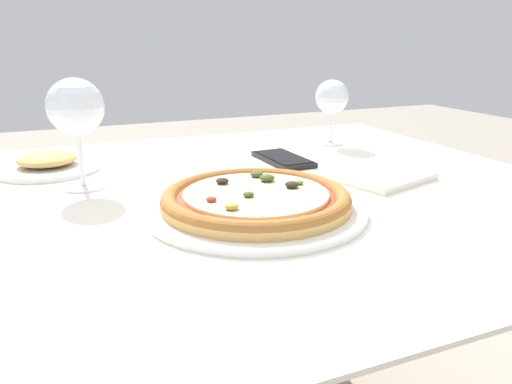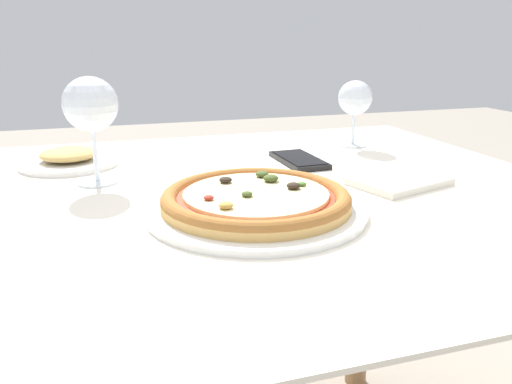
# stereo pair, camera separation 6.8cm
# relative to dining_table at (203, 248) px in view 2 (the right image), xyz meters

# --- Properties ---
(dining_table) EXTENTS (1.21, 0.91, 0.72)m
(dining_table) POSITION_rel_dining_table_xyz_m (0.00, 0.00, 0.00)
(dining_table) COLOR #997047
(dining_table) RESTS_ON ground_plane
(pizza_plate) EXTENTS (0.31, 0.31, 0.04)m
(pizza_plate) POSITION_rel_dining_table_xyz_m (0.06, -0.11, 0.11)
(pizza_plate) COLOR white
(pizza_plate) RESTS_ON dining_table
(wine_glass_far_left) EXTENTS (0.09, 0.09, 0.17)m
(wine_glass_far_left) POSITION_rel_dining_table_xyz_m (-0.15, 0.11, 0.22)
(wine_glass_far_left) COLOR silver
(wine_glass_far_left) RESTS_ON dining_table
(wine_glass_far_right) EXTENTS (0.07, 0.07, 0.14)m
(wine_glass_far_right) POSITION_rel_dining_table_xyz_m (0.39, 0.25, 0.20)
(wine_glass_far_right) COLOR silver
(wine_glass_far_right) RESTS_ON dining_table
(cell_phone) EXTENTS (0.08, 0.15, 0.01)m
(cell_phone) POSITION_rel_dining_table_xyz_m (0.22, 0.14, 0.10)
(cell_phone) COLOR black
(cell_phone) RESTS_ON dining_table
(side_plate) EXTENTS (0.18, 0.18, 0.03)m
(side_plate) POSITION_rel_dining_table_xyz_m (-0.20, 0.25, 0.11)
(side_plate) COLOR white
(side_plate) RESTS_ON dining_table
(napkin_folded) EXTENTS (0.18, 0.15, 0.01)m
(napkin_folded) POSITION_rel_dining_table_xyz_m (0.32, -0.05, 0.10)
(napkin_folded) COLOR silver
(napkin_folded) RESTS_ON dining_table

